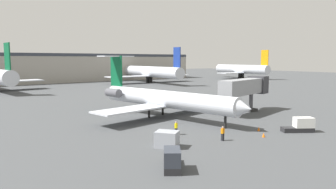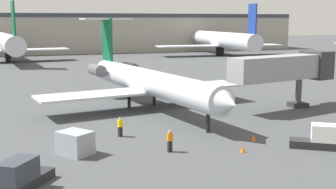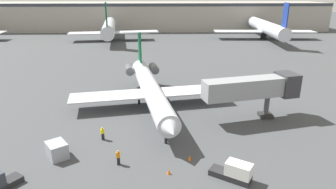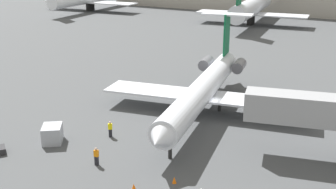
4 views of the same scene
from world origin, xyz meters
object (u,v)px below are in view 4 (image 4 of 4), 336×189
ground_crew_marshaller (96,156)px  ground_crew_loader (110,129)px  parked_airliner_west_mid (251,7)px  cargo_container_uld (52,134)px  traffic_cone_near (174,180)px  regional_jet (205,87)px  traffic_cone_mid (134,187)px  jet_bridge (334,113)px

ground_crew_marshaller → ground_crew_loader: same height
ground_crew_marshaller → parked_airliner_west_mid: 80.58m
ground_crew_loader → cargo_container_uld: (-4.25, -3.83, 0.01)m
cargo_container_uld → traffic_cone_near: 14.38m
regional_jet → traffic_cone_mid: 18.79m
ground_crew_marshaller → cargo_container_uld: 7.03m
regional_jet → parked_airliner_west_mid: 64.86m
regional_jet → traffic_cone_near: size_ratio=56.43×
jet_bridge → parked_airliner_west_mid: parked_airliner_west_mid is taller
jet_bridge → cargo_container_uld: (-24.60, -9.50, -3.71)m
traffic_cone_near → ground_crew_marshaller: bearing=-175.2°
regional_jet → cargo_container_uld: 17.91m
regional_jet → ground_crew_loader: bearing=-116.2°
jet_bridge → ground_crew_marshaller: size_ratio=8.20×
cargo_container_uld → traffic_cone_mid: 12.53m
regional_jet → traffic_cone_near: bearing=-73.7°
regional_jet → cargo_container_uld: regional_jet is taller
traffic_cone_mid → ground_crew_loader: bearing=136.5°
parked_airliner_west_mid → traffic_cone_mid: bearing=-77.4°
jet_bridge → traffic_cone_near: 15.33m
cargo_container_uld → ground_crew_loader: bearing=42.1°
ground_crew_loader → cargo_container_uld: bearing=-137.9°
jet_bridge → ground_crew_loader: 21.45m
regional_jet → jet_bridge: regional_jet is taller
cargo_container_uld → traffic_cone_near: (14.33, -1.04, -0.59)m
jet_bridge → ground_crew_loader: (-20.35, -5.67, -3.72)m
jet_bridge → traffic_cone_near: jet_bridge is taller
ground_crew_loader → parked_airliner_west_mid: (-10.37, 73.94, 3.59)m
jet_bridge → parked_airliner_west_mid: bearing=114.2°
ground_crew_marshaller → parked_airliner_west_mid: bearing=99.3°
cargo_container_uld → traffic_cone_mid: cargo_container_uld is taller
ground_crew_marshaller → cargo_container_uld: cargo_container_uld is taller
ground_crew_marshaller → cargo_container_uld: (-6.82, 1.67, 0.01)m
traffic_cone_near → traffic_cone_mid: bearing=-133.0°
cargo_container_uld → parked_airliner_west_mid: 78.10m
jet_bridge → cargo_container_uld: 26.63m
ground_crew_marshaller → ground_crew_loader: (-2.58, 5.51, 0.00)m
traffic_cone_mid → parked_airliner_west_mid: 83.41m
parked_airliner_west_mid → regional_jet: bearing=-75.9°
regional_jet → cargo_container_uld: (-9.69, -14.89, -2.28)m
jet_bridge → parked_airliner_west_mid: 74.87m
regional_jet → ground_crew_loader: 12.53m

